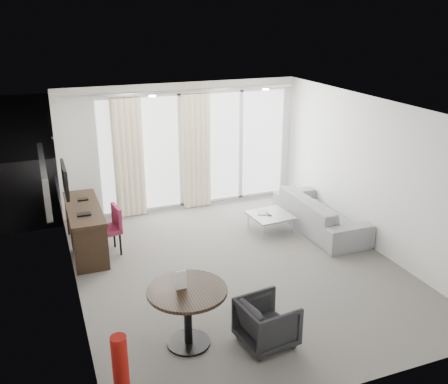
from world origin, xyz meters
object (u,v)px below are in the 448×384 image
object	(u,v)px
rattan_chair_a	(187,162)
coffee_table	(270,223)
round_table	(188,317)
desk_chair	(107,231)
tub_armchair	(267,323)
sofa	(320,213)
desk	(86,229)
rattan_chair_b	(247,164)

from	to	relation	value
rattan_chair_a	coffee_table	bearing A→B (deg)	-105.65
round_table	rattan_chair_a	distance (m)	6.62
rattan_chair_a	desk_chair	bearing A→B (deg)	-149.78
tub_armchair	round_table	bearing A→B (deg)	62.27
tub_armchair	coffee_table	bearing A→B (deg)	-34.29
sofa	rattan_chair_a	world-z (taller)	rattan_chair_a
coffee_table	rattan_chair_a	world-z (taller)	rattan_chair_a
desk	sofa	distance (m)	4.30
desk	tub_armchair	xyz separation A→B (m)	(1.79, -3.44, -0.11)
round_table	rattan_chair_a	size ratio (longest dim) A/B	1.15
desk	coffee_table	xyz separation A→B (m)	(3.34, -0.38, -0.25)
round_table	coffee_table	bearing A→B (deg)	47.88
sofa	round_table	bearing A→B (deg)	126.04
desk	rattan_chair_a	xyz separation A→B (m)	(2.80, 3.22, 0.01)
coffee_table	sofa	size ratio (longest dim) A/B	0.33
tub_armchair	rattan_chair_a	distance (m)	6.74
coffee_table	sofa	bearing A→B (deg)	-16.27
desk_chair	tub_armchair	size ratio (longest dim) A/B	1.28
coffee_table	rattan_chair_a	bearing A→B (deg)	98.46
desk	rattan_chair_b	xyz separation A→B (m)	(4.13, 2.54, 0.01)
rattan_chair_a	sofa	bearing A→B (deg)	-93.60
round_table	desk_chair	bearing A→B (deg)	100.84
desk_chair	tub_armchair	world-z (taller)	desk_chair
desk_chair	round_table	xyz separation A→B (m)	(0.55, -2.88, -0.03)
desk_chair	round_table	size ratio (longest dim) A/B	0.86
desk_chair	coffee_table	xyz separation A→B (m)	(3.01, -0.16, -0.26)
desk_chair	rattan_chair_a	world-z (taller)	rattan_chair_a
desk_chair	rattan_chair_b	bearing A→B (deg)	28.17
rattan_chair_b	sofa	bearing A→B (deg)	-109.22
sofa	rattan_chair_a	size ratio (longest dim) A/B	2.64
desk	tub_armchair	size ratio (longest dim) A/B	2.66
rattan_chair_a	rattan_chair_b	world-z (taller)	rattan_chair_a
tub_armchair	rattan_chair_a	bearing A→B (deg)	-16.10
rattan_chair_a	tub_armchair	bearing A→B (deg)	-122.70
desk_chair	desk	bearing A→B (deg)	137.08
round_table	sofa	size ratio (longest dim) A/B	0.44
desk	round_table	world-z (taller)	desk
round_table	rattan_chair_a	xyz separation A→B (m)	(1.92, 6.33, 0.03)
tub_armchair	rattan_chair_b	distance (m)	6.42
desk	rattan_chair_a	bearing A→B (deg)	49.04
round_table	coffee_table	world-z (taller)	round_table
desk	sofa	size ratio (longest dim) A/B	0.78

